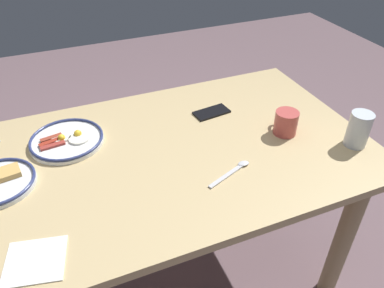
% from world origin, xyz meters
% --- Properties ---
extents(ground_plane, '(6.00, 6.00, 0.00)m').
position_xyz_m(ground_plane, '(0.00, 0.00, 0.00)').
color(ground_plane, '#6F575C').
extents(dining_table, '(1.44, 0.86, 0.75)m').
position_xyz_m(dining_table, '(0.00, 0.00, 0.62)').
color(dining_table, tan).
rests_on(dining_table, ground_plane).
extents(plate_center_pancakes, '(0.26, 0.26, 0.04)m').
position_xyz_m(plate_center_pancakes, '(0.33, -0.19, 0.76)').
color(plate_center_pancakes, white).
rests_on(plate_center_pancakes, dining_table).
extents(coffee_mug, '(0.09, 0.12, 0.09)m').
position_xyz_m(coffee_mug, '(-0.44, 0.06, 0.79)').
color(coffee_mug, '#BF4C47').
rests_on(coffee_mug, dining_table).
extents(drinking_glass, '(0.08, 0.08, 0.13)m').
position_xyz_m(drinking_glass, '(-0.63, 0.22, 0.80)').
color(drinking_glass, silver).
rests_on(drinking_glass, dining_table).
extents(cell_phone, '(0.15, 0.09, 0.01)m').
position_xyz_m(cell_phone, '(-0.24, -0.17, 0.75)').
color(cell_phone, black).
rests_on(cell_phone, dining_table).
extents(paper_napkin, '(0.18, 0.17, 0.00)m').
position_xyz_m(paper_napkin, '(0.47, 0.31, 0.75)').
color(paper_napkin, white).
rests_on(paper_napkin, dining_table).
extents(tea_spoon, '(0.18, 0.08, 0.01)m').
position_xyz_m(tea_spoon, '(-0.16, 0.19, 0.75)').
color(tea_spoon, silver).
rests_on(tea_spoon, dining_table).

